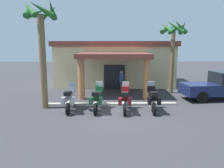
{
  "coord_description": "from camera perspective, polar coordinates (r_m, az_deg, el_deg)",
  "views": [
    {
      "loc": [
        -0.61,
        -12.09,
        3.75
      ],
      "look_at": [
        -0.3,
        2.54,
        1.2
      ],
      "focal_mm": 35.72,
      "sensor_mm": 36.0,
      "label": 1
    }
  ],
  "objects": [
    {
      "name": "motel_building",
      "position": [
        21.98,
        0.71,
        5.56
      ],
      "size": [
        11.38,
        10.77,
        4.1
      ],
      "rotation": [
        0.0,
        0.0,
        -0.04
      ],
      "color": "beige",
      "rests_on": "ground_plane"
    },
    {
      "name": "motorcycle_maroon",
      "position": [
        12.68,
        3.39,
        -4.07
      ],
      "size": [
        0.75,
        2.21,
        1.61
      ],
      "rotation": [
        0.0,
        0.0,
        1.46
      ],
      "color": "black",
      "rests_on": "ground_plane"
    },
    {
      "name": "pickup_truck_navy",
      "position": [
        17.26,
        26.08,
        -0.51
      ],
      "size": [
        5.37,
        2.42,
        1.95
      ],
      "rotation": [
        0.0,
        0.0,
        0.1
      ],
      "color": "black",
      "rests_on": "ground_plane"
    },
    {
      "name": "ground_plane",
      "position": [
        12.67,
        1.63,
        -7.33
      ],
      "size": [
        80.0,
        80.0,
        0.0
      ],
      "primitive_type": "plane",
      "color": "#38383D"
    },
    {
      "name": "palm_tree_near_portico",
      "position": [
        18.01,
        15.38,
        11.4
      ],
      "size": [
        2.17,
        2.18,
        5.63
      ],
      "color": "brown",
      "rests_on": "ground_plane"
    },
    {
      "name": "motorcycle_silver",
      "position": [
        13.05,
        -10.69,
        -3.82
      ],
      "size": [
        0.71,
        2.21,
        1.61
      ],
      "rotation": [
        0.0,
        0.0,
        1.56
      ],
      "color": "black",
      "rests_on": "ground_plane"
    },
    {
      "name": "motorcycle_black",
      "position": [
        12.97,
        10.35,
        -3.89
      ],
      "size": [
        0.73,
        2.21,
        1.61
      ],
      "rotation": [
        0.0,
        0.0,
        1.51
      ],
      "color": "black",
      "rests_on": "ground_plane"
    },
    {
      "name": "motorcycle_green",
      "position": [
        12.79,
        -3.75,
        -3.94
      ],
      "size": [
        0.75,
        2.21,
        1.61
      ],
      "rotation": [
        0.0,
        0.0,
        1.46
      ],
      "color": "black",
      "rests_on": "ground_plane"
    },
    {
      "name": "palm_tree_roadside",
      "position": [
        13.74,
        -17.72,
        12.04
      ],
      "size": [
        2.07,
        2.16,
        6.28
      ],
      "color": "brown",
      "rests_on": "ground_plane"
    },
    {
      "name": "pedestrian",
      "position": [
        17.67,
        2.44,
        1.02
      ],
      "size": [
        0.32,
        0.53,
        1.77
      ],
      "rotation": [
        0.0,
        0.0,
        3.2
      ],
      "color": "brown",
      "rests_on": "ground_plane"
    },
    {
      "name": "curb_strip",
      "position": [
        14.24,
        -0.3,
        -5.13
      ],
      "size": [
        8.32,
        0.36,
        0.12
      ],
      "primitive_type": "cube",
      "color": "#ADA89E",
      "rests_on": "ground_plane"
    }
  ]
}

